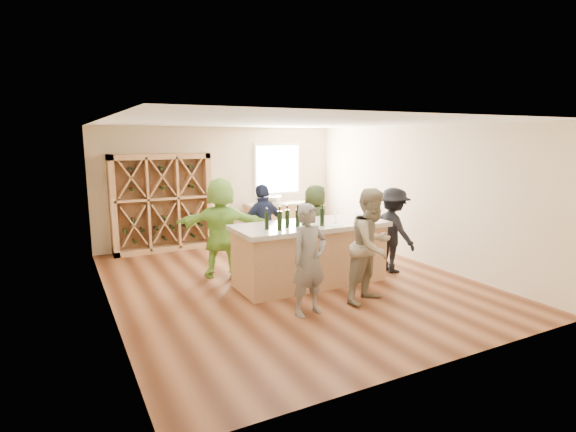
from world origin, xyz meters
name	(u,v)px	position (x,y,z in m)	size (l,w,h in m)	color
floor	(288,283)	(0.00, 0.00, -0.05)	(6.00, 7.00, 0.10)	brown
ceiling	(288,120)	(0.00, 0.00, 2.85)	(6.00, 7.00, 0.10)	white
wall_back	(221,185)	(0.00, 3.55, 1.40)	(6.00, 0.10, 2.80)	beige
wall_front	(443,248)	(0.00, -3.55, 1.40)	(6.00, 0.10, 2.80)	beige
wall_left	(101,219)	(-3.05, 0.00, 1.40)	(0.10, 7.00, 2.80)	beige
wall_right	(419,194)	(3.05, 0.00, 1.40)	(0.10, 7.00, 2.80)	beige
window_frame	(277,169)	(1.50, 3.47, 1.75)	(1.30, 0.06, 1.30)	white
window_pane	(278,169)	(1.50, 3.44, 1.75)	(1.18, 0.01, 1.18)	white
wine_rack	(162,203)	(-1.50, 3.27, 1.10)	(2.20, 0.45, 2.20)	tan
back_counter_base	(279,222)	(1.40, 3.20, 0.43)	(1.60, 0.58, 0.86)	tan
back_counter_top	(279,204)	(1.40, 3.20, 0.89)	(1.70, 0.62, 0.06)	#B6A996
sink	(271,200)	(1.20, 3.20, 1.01)	(0.54, 0.54, 0.19)	silver
faucet	(268,196)	(1.20, 3.38, 1.07)	(0.02, 0.02, 0.30)	silver
tasting_counter_base	(310,256)	(0.29, -0.28, 0.50)	(2.60, 1.00, 1.00)	tan
tasting_counter_top	(311,226)	(0.29, -0.28, 1.04)	(2.72, 1.12, 0.08)	#B6A996
wine_bottle_a	(267,221)	(-0.61, -0.42, 1.22)	(0.07, 0.07, 0.27)	black
wine_bottle_b	(280,221)	(-0.45, -0.57, 1.24)	(0.08, 0.08, 0.31)	black
wine_bottle_c	(287,219)	(-0.24, -0.42, 1.23)	(0.07, 0.07, 0.30)	black
wine_bottle_d	(298,219)	(-0.08, -0.49, 1.23)	(0.07, 0.07, 0.30)	black
wine_bottle_e	(304,217)	(0.08, -0.44, 1.24)	(0.08, 0.08, 0.32)	black
wine_glass_a	(309,224)	(0.02, -0.71, 1.17)	(0.07, 0.07, 0.18)	white
wine_glass_b	(334,222)	(0.46, -0.77, 1.17)	(0.07, 0.07, 0.18)	white
wine_glass_c	(358,219)	(0.96, -0.76, 1.17)	(0.07, 0.07, 0.18)	white
wine_glass_d	(335,218)	(0.70, -0.44, 1.17)	(0.07, 0.07, 0.19)	white
wine_glass_e	(364,216)	(1.25, -0.54, 1.16)	(0.06, 0.06, 0.17)	white
tasting_menu_a	(305,229)	(-0.05, -0.70, 1.08)	(0.23, 0.32, 0.00)	white
tasting_menu_b	(334,226)	(0.54, -0.66, 1.08)	(0.20, 0.28, 0.00)	white
tasting_menu_c	(365,223)	(1.18, -0.68, 1.08)	(0.23, 0.31, 0.00)	white
person_near_left	(309,260)	(-0.45, -1.50, 0.82)	(0.60, 0.44, 1.64)	slate
person_near_right	(372,246)	(0.68, -1.50, 0.90)	(0.87, 0.48, 1.80)	gray
person_server	(393,230)	(2.04, -0.41, 0.81)	(1.05, 0.49, 1.62)	black
person_far_mid	(264,228)	(-0.12, 0.79, 0.84)	(0.99, 0.51, 1.69)	#191E38
person_far_right	(315,224)	(1.05, 0.81, 0.81)	(0.79, 0.51, 1.62)	#263319
person_far_left	(221,227)	(-0.96, 0.83, 0.93)	(1.72, 0.62, 1.85)	#8CC64C
wine_bottle_f	(322,217)	(0.34, -0.58, 1.23)	(0.07, 0.07, 0.30)	black
wine_glass_f	(302,217)	(0.24, -0.08, 1.17)	(0.07, 0.07, 0.18)	white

